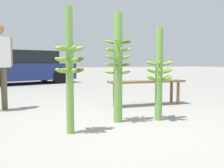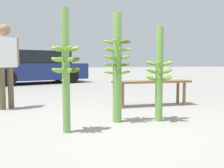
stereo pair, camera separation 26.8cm
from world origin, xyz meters
name	(u,v)px [view 2 (the right image)]	position (x,y,z in m)	size (l,w,h in m)	color
ground_plane	(120,128)	(0.00, 0.00, 0.00)	(80.00, 80.00, 0.00)	gray
banana_stalk_left	(66,67)	(-0.69, 0.06, 0.80)	(0.36, 0.36, 1.50)	#6B9E47
banana_stalk_center	(117,66)	(0.09, 0.33, 0.80)	(0.41, 0.40, 1.54)	#6B9E47
banana_stalk_right	(159,73)	(0.69, 0.17, 0.70)	(0.44, 0.42, 1.36)	#6B9E47
vendor_person	(5,58)	(-1.40, 2.03, 0.93)	(0.51, 0.40, 1.55)	brown
market_bench	(152,85)	(1.26, 1.33, 0.42)	(1.61, 0.52, 0.50)	brown
parked_car	(36,68)	(-0.37, 7.84, 0.64)	(4.31, 2.55, 1.33)	navy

